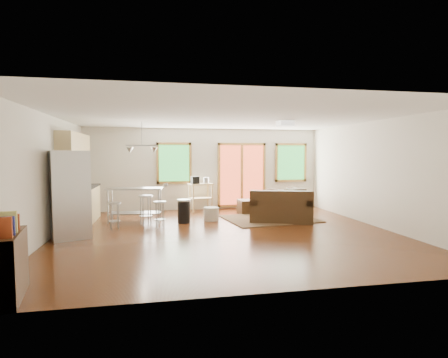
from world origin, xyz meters
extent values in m
cube|color=#341709|center=(0.00, 0.00, -0.01)|extent=(7.50, 7.00, 0.02)
cube|color=silver|center=(0.00, 0.00, 2.61)|extent=(7.50, 7.00, 0.02)
cube|color=beige|center=(0.00, 3.51, 1.30)|extent=(7.50, 0.02, 2.60)
cube|color=beige|center=(-3.76, 0.00, 1.30)|extent=(0.02, 7.00, 2.60)
cube|color=beige|center=(3.76, 0.00, 1.30)|extent=(0.02, 7.00, 2.60)
cube|color=beige|center=(0.00, -3.51, 1.30)|extent=(7.50, 0.02, 2.60)
cube|color=#1C5823|center=(-1.00, 3.46, 1.50)|extent=(0.94, 0.02, 1.14)
cube|color=olive|center=(-1.00, 3.46, 2.11)|extent=(1.10, 0.05, 0.08)
cube|color=olive|center=(-1.00, 3.46, 0.89)|extent=(1.10, 0.05, 0.08)
cube|color=olive|center=(-1.51, 3.46, 1.50)|extent=(0.08, 0.05, 1.30)
cube|color=olive|center=(-0.49, 3.46, 1.50)|extent=(0.08, 0.05, 1.30)
cube|color=#B64023|center=(1.20, 3.46, 1.10)|extent=(1.44, 0.02, 1.94)
cube|color=olive|center=(1.20, 3.46, 2.11)|extent=(1.60, 0.05, 0.08)
cube|color=olive|center=(1.20, 3.46, 0.09)|extent=(1.60, 0.05, 0.08)
cube|color=olive|center=(0.44, 3.46, 1.10)|extent=(0.08, 0.05, 2.10)
cube|color=olive|center=(1.96, 3.46, 1.10)|extent=(0.08, 0.05, 2.10)
cube|color=olive|center=(1.20, 3.46, 1.10)|extent=(0.08, 0.05, 1.94)
cube|color=#1C5823|center=(2.90, 3.46, 1.50)|extent=(0.94, 0.02, 1.14)
cube|color=olive|center=(2.90, 3.46, 2.11)|extent=(1.10, 0.05, 0.08)
cube|color=olive|center=(2.90, 3.46, 0.89)|extent=(1.10, 0.05, 0.08)
cube|color=olive|center=(2.39, 3.46, 1.50)|extent=(0.08, 0.05, 1.30)
cube|color=olive|center=(3.41, 3.46, 1.50)|extent=(0.08, 0.05, 1.30)
cube|color=#3F5431|center=(1.49, 1.41, 0.01)|extent=(2.60, 2.14, 0.02)
cube|color=black|center=(1.68, 1.06, 0.22)|extent=(1.80, 1.36, 0.45)
cube|color=black|center=(1.57, 0.73, 0.65)|extent=(1.58, 0.70, 0.40)
cube|color=black|center=(1.02, 1.28, 0.53)|extent=(0.49, 0.93, 0.17)
cube|color=black|center=(2.33, 0.84, 0.53)|extent=(0.49, 0.93, 0.17)
cube|color=black|center=(1.36, 1.22, 0.51)|extent=(0.81, 0.76, 0.13)
cube|color=black|center=(2.03, 1.00, 0.51)|extent=(0.81, 0.76, 0.13)
cube|color=#342010|center=(1.97, 2.03, 0.38)|extent=(1.16, 0.94, 0.04)
cube|color=#342010|center=(1.66, 1.67, 0.18)|extent=(0.08, 0.08, 0.36)
cube|color=#342010|center=(2.44, 1.99, 0.18)|extent=(0.08, 0.08, 0.36)
cube|color=#342010|center=(1.49, 2.07, 0.18)|extent=(0.08, 0.08, 0.36)
cube|color=#342010|center=(2.27, 2.39, 0.18)|extent=(0.08, 0.08, 0.36)
imported|color=black|center=(2.28, 2.23, 0.43)|extent=(1.04, 1.00, 0.86)
cube|color=black|center=(1.19, 2.49, 0.20)|extent=(0.63, 0.63, 0.40)
cylinder|color=beige|center=(-0.11, 1.54, 0.18)|extent=(0.44, 0.44, 0.35)
imported|color=silver|center=(1.63, 1.80, 0.49)|extent=(0.22, 0.23, 0.18)
sphere|color=red|center=(1.65, 1.82, 0.64)|extent=(0.08, 0.08, 0.07)
sphere|color=red|center=(1.61, 1.77, 0.66)|extent=(0.08, 0.08, 0.07)
sphere|color=red|center=(1.62, 1.83, 0.68)|extent=(0.08, 0.08, 0.07)
cube|color=tan|center=(-3.45, 1.70, 0.45)|extent=(0.60, 2.20, 0.90)
cube|color=black|center=(-3.45, 1.70, 0.92)|extent=(0.64, 2.24, 0.04)
cube|color=tan|center=(-3.57, 1.70, 1.95)|extent=(0.36, 2.20, 0.70)
cylinder|color=#B7BABC|center=(-3.45, 1.20, 1.03)|extent=(0.12, 0.12, 0.18)
cube|color=black|center=(-3.45, 2.10, 1.04)|extent=(0.22, 0.18, 0.20)
cube|color=#B7BABC|center=(-3.35, 0.15, 0.92)|extent=(0.95, 0.94, 1.85)
cube|color=gray|center=(-3.01, 0.28, 0.92)|extent=(0.26, 0.64, 1.81)
cylinder|color=gray|center=(-2.91, 0.08, 1.08)|extent=(0.03, 0.03, 1.23)
cylinder|color=gray|center=(-3.08, 0.50, 1.08)|extent=(0.03, 0.03, 1.23)
cube|color=#B7BABC|center=(-2.11, 1.71, 0.88)|extent=(1.47, 0.72, 0.04)
cube|color=gray|center=(-2.11, 1.71, 0.24)|extent=(1.37, 0.64, 0.03)
cylinder|color=gray|center=(-2.78, 1.57, 0.43)|extent=(0.04, 0.04, 0.86)
cylinder|color=gray|center=(-1.50, 1.42, 0.43)|extent=(0.04, 0.04, 0.86)
cylinder|color=gray|center=(-2.73, 2.00, 0.43)|extent=(0.04, 0.04, 0.86)
cylinder|color=gray|center=(-1.45, 1.85, 0.43)|extent=(0.04, 0.04, 0.86)
imported|color=silver|center=(-1.32, 1.30, 1.00)|extent=(0.13, 0.12, 0.11)
cylinder|color=#B7BABC|center=(-2.54, 0.88, 0.62)|extent=(0.37, 0.37, 0.04)
cylinder|color=gray|center=(-2.48, 0.98, 0.30)|extent=(0.03, 0.03, 0.60)
cylinder|color=gray|center=(-2.64, 0.94, 0.30)|extent=(0.03, 0.03, 0.60)
cylinder|color=gray|center=(-2.60, 0.78, 0.30)|extent=(0.03, 0.03, 0.60)
cylinder|color=gray|center=(-2.44, 0.82, 0.30)|extent=(0.03, 0.03, 0.60)
cylinder|color=gray|center=(-2.54, 0.88, 0.19)|extent=(0.33, 0.33, 0.01)
cylinder|color=#B7BABC|center=(-1.82, 1.25, 0.73)|extent=(0.45, 0.45, 0.04)
cylinder|color=gray|center=(-1.76, 1.37, 0.36)|extent=(0.03, 0.03, 0.71)
cylinder|color=gray|center=(-1.95, 1.31, 0.36)|extent=(0.03, 0.03, 0.71)
cylinder|color=gray|center=(-1.88, 1.13, 0.36)|extent=(0.03, 0.03, 0.71)
cylinder|color=gray|center=(-1.70, 1.19, 0.36)|extent=(0.03, 0.03, 0.71)
cylinder|color=gray|center=(-1.82, 1.25, 0.23)|extent=(0.41, 0.41, 0.02)
cylinder|color=#B7BABC|center=(-1.47, 0.86, 0.62)|extent=(0.35, 0.35, 0.04)
cylinder|color=gray|center=(-1.41, 0.96, 0.30)|extent=(0.02, 0.02, 0.60)
cylinder|color=gray|center=(-1.57, 0.93, 0.30)|extent=(0.02, 0.02, 0.60)
cylinder|color=gray|center=(-1.54, 0.77, 0.30)|extent=(0.02, 0.02, 0.60)
cylinder|color=gray|center=(-1.38, 0.79, 0.30)|extent=(0.02, 0.02, 0.60)
cylinder|color=gray|center=(-1.47, 0.86, 0.20)|extent=(0.32, 0.32, 0.01)
cylinder|color=black|center=(-0.86, 1.33, 0.28)|extent=(0.37, 0.37, 0.57)
cylinder|color=#B7BABC|center=(-0.86, 1.33, 0.59)|extent=(0.38, 0.38, 0.05)
cube|color=tan|center=(-0.20, 3.13, 0.85)|extent=(0.80, 0.61, 0.04)
cube|color=tan|center=(-0.20, 3.13, 0.41)|extent=(0.75, 0.57, 0.03)
cube|color=tan|center=(-0.46, 2.88, 0.43)|extent=(0.05, 0.05, 0.86)
cube|color=tan|center=(0.14, 3.02, 0.43)|extent=(0.05, 0.05, 0.86)
cube|color=tan|center=(-0.54, 3.24, 0.43)|extent=(0.05, 0.05, 0.86)
cube|color=tan|center=(0.06, 3.38, 0.43)|extent=(0.05, 0.05, 0.86)
cube|color=black|center=(-0.38, 3.09, 0.98)|extent=(0.26, 0.25, 0.22)
cylinder|color=#B7BABC|center=(-0.02, 3.17, 0.96)|extent=(0.20, 0.20, 0.18)
cube|color=#342010|center=(-3.35, -3.08, 0.41)|extent=(0.52, 0.97, 0.82)
cube|color=maroon|center=(-3.24, -3.37, 0.94)|extent=(0.19, 0.08, 0.25)
cube|color=navy|center=(-3.27, -3.22, 0.93)|extent=(0.19, 0.08, 0.22)
cube|color=#C3B858|center=(-3.30, -3.07, 0.95)|extent=(0.19, 0.08, 0.27)
cube|color=maroon|center=(-3.33, -2.92, 0.92)|extent=(0.19, 0.08, 0.20)
cube|color=white|center=(1.60, 0.60, 2.53)|extent=(0.35, 0.35, 0.12)
cylinder|color=gray|center=(-1.90, 1.50, 2.30)|extent=(0.02, 0.02, 0.60)
cube|color=gray|center=(-1.90, 1.50, 2.00)|extent=(0.80, 0.04, 0.03)
cone|color=#B7BABC|center=(-2.20, 1.50, 1.88)|extent=(0.18, 0.18, 0.14)
cone|color=#B7BABC|center=(-1.60, 1.50, 1.88)|extent=(0.18, 0.18, 0.14)
camera|label=1|loc=(-1.52, -7.66, 1.77)|focal=28.00mm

